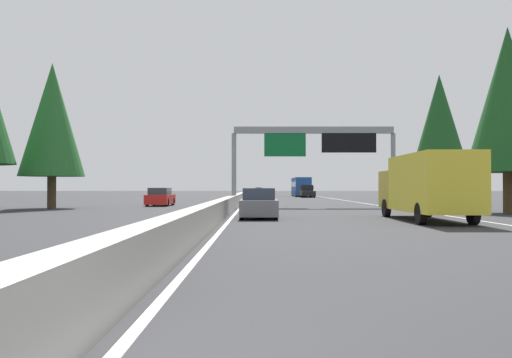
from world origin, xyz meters
TOP-DOWN VIEW (x-y plane):
  - ground_plane at (60.00, 0.00)m, footprint 320.00×320.00m
  - median_barrier at (80.00, 0.30)m, footprint 180.00×0.56m
  - shoulder_stripe_right at (70.00, -11.52)m, footprint 160.00×0.16m
  - shoulder_stripe_median at (70.00, -0.25)m, footprint 160.00×0.16m
  - sign_gantry_overhead at (37.46, -6.04)m, footprint 0.50×12.68m
  - box_truck_far_left at (20.35, -9.18)m, footprint 8.50×2.40m
  - sedan_far_center at (22.41, -1.59)m, footprint 4.40×1.80m
  - pickup_mid_left at (76.22, -8.90)m, footprint 5.60×2.00m
  - sedan_distant_a at (125.28, -1.80)m, footprint 4.40×1.80m
  - bus_near_right at (85.97, -8.78)m, footprint 11.50×2.55m
  - oncoming_near at (39.75, 6.41)m, footprint 4.40×1.80m
  - conifer_right_foreground at (27.15, -16.09)m, footprint 4.79×4.79m
  - conifer_right_mid at (55.85, -21.83)m, footprint 6.23×6.23m
  - conifer_left_near at (34.34, 13.21)m, footprint 4.60×4.60m

SIDE VIEW (x-z plane):
  - ground_plane at x=60.00m, z-range 0.00..0.00m
  - shoulder_stripe_right at x=70.00m, z-range 0.00..0.01m
  - shoulder_stripe_median at x=70.00m, z-range 0.00..0.01m
  - median_barrier at x=80.00m, z-range 0.00..0.90m
  - sedan_far_center at x=22.41m, z-range -0.05..1.42m
  - sedan_distant_a at x=125.28m, z-range -0.05..1.42m
  - oncoming_near at x=39.75m, z-range -0.05..1.42m
  - pickup_mid_left at x=76.22m, z-range -0.02..1.84m
  - box_truck_far_left at x=20.35m, z-range 0.14..3.09m
  - bus_near_right at x=85.97m, z-range 0.17..3.27m
  - sign_gantry_overhead at x=37.46m, z-range 1.83..8.02m
  - conifer_left_near at x=34.34m, z-range 1.12..11.57m
  - conifer_right_foreground at x=27.15m, z-range 1.17..12.05m
  - conifer_right_mid at x=55.85m, z-range 1.53..15.68m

